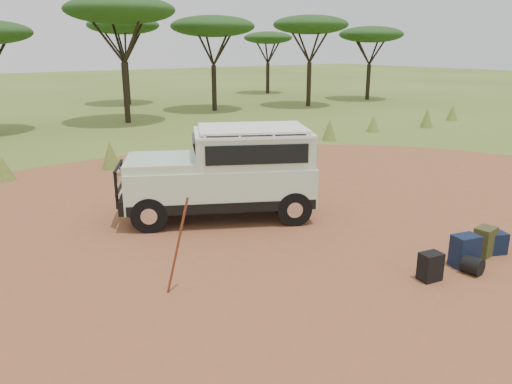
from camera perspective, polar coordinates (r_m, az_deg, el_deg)
ground at (r=8.91m, az=2.98°, el=-8.55°), size 140.00×140.00×0.00m
dirt_clearing at (r=8.91m, az=2.98°, el=-8.53°), size 23.00×23.00×0.01m
grass_fringe at (r=16.22m, az=-15.76°, el=3.91°), size 36.60×1.60×0.90m
acacia_treeline at (r=26.81m, az=-23.59°, el=17.58°), size 46.70×13.20×6.26m
safari_vehicle at (r=11.10m, az=-3.41°, el=1.97°), size 4.46×3.36×2.05m
walking_staff at (r=7.83m, az=-8.96°, el=-6.14°), size 0.38×0.22×1.57m
backpack_black at (r=8.82m, az=19.30°, el=-8.07°), size 0.39×0.31×0.49m
backpack_navy at (r=9.54m, az=22.76°, el=-6.24°), size 0.50×0.41×0.58m
backpack_olive at (r=10.15m, az=24.67°, el=-5.19°), size 0.43×0.33×0.55m
duffel_navy at (r=10.38m, az=25.67°, el=-5.28°), size 0.45×0.40×0.42m
stuff_sack at (r=9.34m, az=23.50°, el=-7.72°), size 0.34×0.34×0.31m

